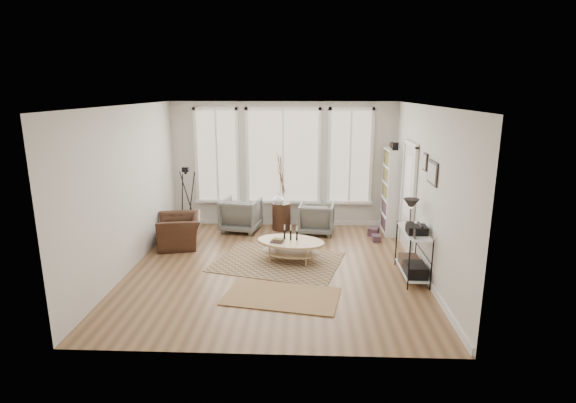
{
  "coord_description": "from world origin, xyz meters",
  "views": [
    {
      "loc": [
        0.54,
        -7.62,
        3.16
      ],
      "look_at": [
        0.2,
        0.6,
        1.1
      ],
      "focal_mm": 28.0,
      "sensor_mm": 36.0,
      "label": 1
    }
  ],
  "objects_px": {
    "bookcase": "(391,191)",
    "armchair_right": "(317,218)",
    "side_table": "(281,194)",
    "coffee_table": "(290,245)",
    "armchair_left": "(241,215)",
    "low_shelf": "(413,249)",
    "accent_chair": "(180,231)"
  },
  "relations": [
    {
      "from": "armchair_right",
      "to": "accent_chair",
      "type": "xyz_separation_m",
      "value": [
        -2.84,
        -0.96,
        -0.03
      ]
    },
    {
      "from": "coffee_table",
      "to": "armchair_right",
      "type": "relative_size",
      "value": 1.84
    },
    {
      "from": "low_shelf",
      "to": "armchair_left",
      "type": "xyz_separation_m",
      "value": [
        -3.32,
        2.49,
        -0.13
      ]
    },
    {
      "from": "bookcase",
      "to": "accent_chair",
      "type": "relative_size",
      "value": 2.09
    },
    {
      "from": "accent_chair",
      "to": "bookcase",
      "type": "bearing_deg",
      "value": 90.64
    },
    {
      "from": "bookcase",
      "to": "low_shelf",
      "type": "bearing_deg",
      "value": -91.28
    },
    {
      "from": "coffee_table",
      "to": "accent_chair",
      "type": "distance_m",
      "value": 2.43
    },
    {
      "from": "armchair_left",
      "to": "bookcase",
      "type": "bearing_deg",
      "value": -169.78
    },
    {
      "from": "accent_chair",
      "to": "armchair_left",
      "type": "bearing_deg",
      "value": 120.64
    },
    {
      "from": "armchair_left",
      "to": "accent_chair",
      "type": "xyz_separation_m",
      "value": [
        -1.12,
        -1.07,
        -0.06
      ]
    },
    {
      "from": "low_shelf",
      "to": "accent_chair",
      "type": "relative_size",
      "value": 1.33
    },
    {
      "from": "bookcase",
      "to": "low_shelf",
      "type": "height_order",
      "value": "bookcase"
    },
    {
      "from": "side_table",
      "to": "coffee_table",
      "type": "bearing_deg",
      "value": -82.03
    },
    {
      "from": "side_table",
      "to": "accent_chair",
      "type": "distance_m",
      "value": 2.42
    },
    {
      "from": "bookcase",
      "to": "side_table",
      "type": "distance_m",
      "value": 2.46
    },
    {
      "from": "armchair_left",
      "to": "accent_chair",
      "type": "bearing_deg",
      "value": 53.5
    },
    {
      "from": "coffee_table",
      "to": "armchair_left",
      "type": "relative_size",
      "value": 1.7
    },
    {
      "from": "armchair_right",
      "to": "accent_chair",
      "type": "distance_m",
      "value": 3.0
    },
    {
      "from": "low_shelf",
      "to": "armchair_right",
      "type": "distance_m",
      "value": 2.87
    },
    {
      "from": "low_shelf",
      "to": "armchair_left",
      "type": "bearing_deg",
      "value": 143.12
    },
    {
      "from": "armchair_right",
      "to": "side_table",
      "type": "bearing_deg",
      "value": -9.95
    },
    {
      "from": "armchair_right",
      "to": "low_shelf",
      "type": "bearing_deg",
      "value": 130.69
    },
    {
      "from": "coffee_table",
      "to": "armchair_left",
      "type": "xyz_separation_m",
      "value": [
        -1.19,
        1.83,
        0.07
      ]
    },
    {
      "from": "coffee_table",
      "to": "armchair_left",
      "type": "height_order",
      "value": "armchair_left"
    },
    {
      "from": "bookcase",
      "to": "armchair_left",
      "type": "relative_size",
      "value": 2.45
    },
    {
      "from": "low_shelf",
      "to": "accent_chair",
      "type": "xyz_separation_m",
      "value": [
        -4.44,
        1.42,
        -0.19
      ]
    },
    {
      "from": "armchair_right",
      "to": "armchair_left",
      "type": "bearing_deg",
      "value": 3.08
    },
    {
      "from": "armchair_right",
      "to": "coffee_table",
      "type": "bearing_deg",
      "value": 79.61
    },
    {
      "from": "coffee_table",
      "to": "side_table",
      "type": "height_order",
      "value": "side_table"
    },
    {
      "from": "accent_chair",
      "to": "coffee_table",
      "type": "bearing_deg",
      "value": 58.66
    },
    {
      "from": "bookcase",
      "to": "armchair_right",
      "type": "relative_size",
      "value": 2.66
    },
    {
      "from": "coffee_table",
      "to": "armchair_right",
      "type": "bearing_deg",
      "value": 72.79
    }
  ]
}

